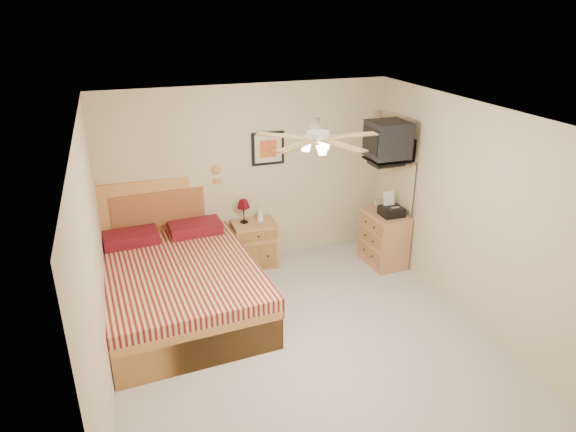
% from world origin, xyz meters
% --- Properties ---
extents(floor, '(4.50, 4.50, 0.00)m').
position_xyz_m(floor, '(0.00, 0.00, 0.00)').
color(floor, '#ADA69C').
rests_on(floor, ground).
extents(ceiling, '(4.00, 4.50, 0.04)m').
position_xyz_m(ceiling, '(0.00, 0.00, 2.50)').
color(ceiling, white).
rests_on(ceiling, ground).
extents(wall_back, '(4.00, 0.04, 2.50)m').
position_xyz_m(wall_back, '(0.00, 2.25, 1.25)').
color(wall_back, '#C3B290').
rests_on(wall_back, ground).
extents(wall_front, '(4.00, 0.04, 2.50)m').
position_xyz_m(wall_front, '(0.00, -2.25, 1.25)').
color(wall_front, '#C3B290').
rests_on(wall_front, ground).
extents(wall_left, '(0.04, 4.50, 2.50)m').
position_xyz_m(wall_left, '(-2.00, 0.00, 1.25)').
color(wall_left, '#C3B290').
rests_on(wall_left, ground).
extents(wall_right, '(0.04, 4.50, 2.50)m').
position_xyz_m(wall_right, '(2.00, 0.00, 1.25)').
color(wall_right, '#C3B290').
rests_on(wall_right, ground).
extents(bed, '(1.88, 2.39, 1.48)m').
position_xyz_m(bed, '(-1.19, 1.12, 0.74)').
color(bed, '#C4793B').
rests_on(bed, ground).
extents(nightstand, '(0.60, 0.46, 0.64)m').
position_xyz_m(nightstand, '(-0.01, 2.00, 0.32)').
color(nightstand, '#A57043').
rests_on(nightstand, ground).
extents(table_lamp, '(0.22, 0.22, 0.34)m').
position_xyz_m(table_lamp, '(-0.14, 2.08, 0.81)').
color(table_lamp, '#4E0810').
rests_on(table_lamp, nightstand).
extents(lotion_bottle, '(0.12, 0.12, 0.24)m').
position_xyz_m(lotion_bottle, '(0.08, 2.02, 0.76)').
color(lotion_bottle, silver).
rests_on(lotion_bottle, nightstand).
extents(framed_picture, '(0.46, 0.04, 0.46)m').
position_xyz_m(framed_picture, '(0.27, 2.23, 1.62)').
color(framed_picture, black).
rests_on(framed_picture, wall_back).
extents(dresser, '(0.49, 0.68, 0.77)m').
position_xyz_m(dresser, '(1.73, 1.46, 0.39)').
color(dresser, '#9D6945').
rests_on(dresser, ground).
extents(fax_machine, '(0.30, 0.31, 0.31)m').
position_xyz_m(fax_machine, '(1.75, 1.36, 0.93)').
color(fax_machine, black).
rests_on(fax_machine, dresser).
extents(magazine_lower, '(0.23, 0.28, 0.02)m').
position_xyz_m(magazine_lower, '(1.72, 1.72, 0.78)').
color(magazine_lower, beige).
rests_on(magazine_lower, dresser).
extents(magazine_upper, '(0.25, 0.31, 0.02)m').
position_xyz_m(magazine_upper, '(1.74, 1.75, 0.81)').
color(magazine_upper, gray).
rests_on(magazine_upper, magazine_lower).
extents(wall_tv, '(0.56, 0.46, 0.58)m').
position_xyz_m(wall_tv, '(1.75, 1.34, 1.81)').
color(wall_tv, black).
rests_on(wall_tv, wall_right).
extents(ceiling_fan, '(1.14, 1.14, 0.28)m').
position_xyz_m(ceiling_fan, '(0.00, -0.20, 2.36)').
color(ceiling_fan, white).
rests_on(ceiling_fan, ceiling).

